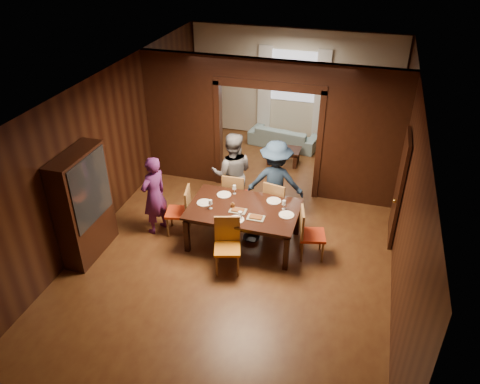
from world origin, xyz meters
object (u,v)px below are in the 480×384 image
(coffee_table, at_px, (283,156))
(person_grey, at_px, (232,174))
(chair_far_r, at_px, (277,202))
(chair_right, at_px, (313,234))
(chair_left, at_px, (178,211))
(chair_near, at_px, (227,247))
(person_navy, at_px, (275,182))
(sofa, at_px, (284,137))
(hutch, at_px, (84,205))
(chair_far_l, at_px, (236,193))
(person_purple, at_px, (154,195))
(dining_table, at_px, (243,225))

(coffee_table, bearing_deg, person_grey, -104.00)
(coffee_table, relative_size, chair_far_r, 0.82)
(person_grey, height_order, chair_right, person_grey)
(chair_left, relative_size, chair_near, 1.00)
(person_navy, height_order, sofa, person_navy)
(person_grey, distance_m, sofa, 3.42)
(hutch, bearing_deg, chair_right, 14.39)
(sofa, distance_m, chair_far_l, 3.46)
(person_grey, bearing_deg, coffee_table, -118.44)
(person_purple, height_order, coffee_table, person_purple)
(person_grey, xyz_separation_m, hutch, (-2.07, -2.01, 0.13))
(chair_right, distance_m, hutch, 4.02)
(person_grey, relative_size, sofa, 0.97)
(sofa, relative_size, hutch, 0.89)
(sofa, relative_size, chair_near, 1.84)
(hutch, bearing_deg, chair_near, 4.81)
(person_purple, distance_m, person_grey, 1.61)
(person_grey, xyz_separation_m, coffee_table, (0.59, 2.35, -0.67))
(dining_table, height_order, chair_far_r, chair_far_r)
(hutch, bearing_deg, person_purple, 47.64)
(sofa, bearing_deg, chair_far_r, 108.53)
(person_grey, relative_size, chair_far_l, 1.80)
(chair_left, distance_m, chair_right, 2.56)
(dining_table, height_order, chair_left, chair_left)
(person_grey, xyz_separation_m, sofa, (0.39, 3.34, -0.61))
(dining_table, bearing_deg, chair_right, -1.95)
(dining_table, distance_m, chair_right, 1.28)
(person_grey, height_order, chair_left, person_grey)
(chair_far_r, bearing_deg, chair_right, 145.18)
(coffee_table, xyz_separation_m, chair_near, (-0.13, -4.15, 0.28))
(person_purple, bearing_deg, chair_far_r, 134.66)
(chair_left, bearing_deg, chair_right, 77.37)
(sofa, xyz_separation_m, coffee_table, (0.20, -0.99, -0.06))
(person_navy, relative_size, dining_table, 0.86)
(person_grey, bearing_deg, sofa, -111.07)
(person_purple, xyz_separation_m, hutch, (-0.86, -0.95, 0.21))
(chair_far_l, distance_m, chair_far_r, 0.87)
(sofa, relative_size, chair_far_l, 1.84)
(person_purple, height_order, chair_far_l, person_purple)
(person_navy, relative_size, chair_left, 1.76)
(person_navy, bearing_deg, chair_far_r, 119.11)
(chair_right, bearing_deg, person_grey, 46.97)
(hutch, bearing_deg, person_grey, 44.13)
(coffee_table, distance_m, chair_far_r, 2.56)
(chair_left, bearing_deg, chair_far_r, 103.43)
(person_purple, bearing_deg, chair_near, 88.44)
(chair_far_r, relative_size, chair_near, 1.00)
(coffee_table, bearing_deg, chair_far_r, -81.34)
(person_navy, bearing_deg, chair_right, 127.12)
(person_purple, xyz_separation_m, sofa, (1.60, 4.40, -0.53))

